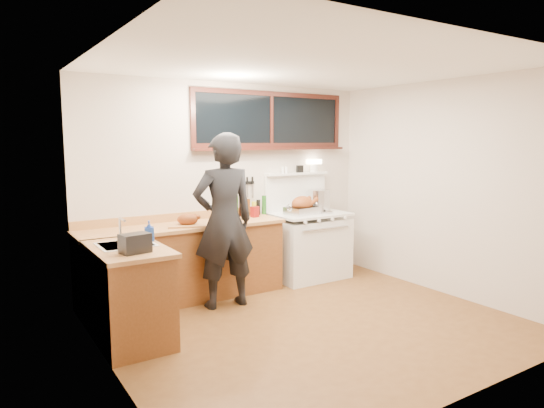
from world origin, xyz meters
TOP-DOWN VIEW (x-y plane):
  - ground_plane at (0.00, 0.00)m, footprint 4.00×3.50m
  - room_shell at (0.00, 0.00)m, footprint 4.10×3.60m
  - counter_back at (-0.80, 1.45)m, footprint 2.44×0.64m
  - counter_left at (-1.70, 0.62)m, footprint 0.64×1.09m
  - sink_unit at (-1.68, 0.70)m, footprint 0.50×0.45m
  - vintage_stove at (1.00, 1.41)m, footprint 1.02×0.74m
  - back_window at (0.60, 1.72)m, footprint 2.32×0.13m
  - left_doorway at (-1.99, -0.55)m, footprint 0.02×1.04m
  - knife_strip at (0.10, 1.73)m, footprint 0.46×0.03m
  - man at (-0.50, 0.99)m, footprint 0.75×0.52m
  - soap_bottle at (-1.43, 0.77)m, footprint 0.11×0.11m
  - toaster at (-1.70, 0.34)m, footprint 0.27×0.21m
  - cutting_board at (-0.78, 1.35)m, footprint 0.52×0.47m
  - roast_turkey at (0.86, 1.35)m, footprint 0.46×0.37m
  - stockpot at (1.26, 1.52)m, footprint 0.40×0.40m
  - saucepan at (1.13, 1.59)m, footprint 0.15×0.27m
  - pot_lid at (1.17, 1.28)m, footprint 0.25×0.25m
  - coffee_tin at (0.19, 1.48)m, footprint 0.11×0.10m
  - pitcher at (-0.33, 1.56)m, footprint 0.10×0.10m
  - bottle_cluster at (0.18, 1.63)m, footprint 0.49×0.07m

SIDE VIEW (x-z plane):
  - ground_plane at x=0.00m, z-range -0.02..0.00m
  - counter_left at x=-1.70m, z-range 0.00..0.90m
  - counter_back at x=-0.80m, z-range -0.05..0.95m
  - vintage_stove at x=1.00m, z-range -0.34..1.27m
  - sink_unit at x=-1.68m, z-range 0.66..1.03m
  - pot_lid at x=1.17m, z-range 0.89..0.93m
  - cutting_board at x=-0.78m, z-range 0.88..1.03m
  - saucepan at x=1.13m, z-range 0.90..1.01m
  - coffee_tin at x=0.19m, z-range 0.90..1.04m
  - pitcher at x=-0.33m, z-range 0.90..1.06m
  - man at x=-0.50m, z-range 0.00..1.96m
  - toaster at x=-1.70m, z-range 0.90..1.07m
  - soap_bottle at x=-1.43m, z-range 0.90..1.10m
  - roast_turkey at x=0.86m, z-range 0.88..1.12m
  - bottle_cluster at x=0.18m, z-range 0.88..1.18m
  - stockpot at x=1.26m, z-range 0.90..1.19m
  - left_doorway at x=-1.99m, z-range 0.00..2.17m
  - knife_strip at x=0.10m, z-range 1.17..1.45m
  - room_shell at x=0.00m, z-range 0.32..2.97m
  - back_window at x=0.60m, z-range 1.68..2.45m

